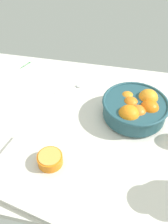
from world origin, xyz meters
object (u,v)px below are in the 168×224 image
at_px(fruit_bowl, 135,108).
at_px(cutting_board, 38,176).
at_px(orange_half_0, 50,159).
at_px(spoon, 73,87).

xyz_separation_m(fruit_bowl, cutting_board, (-0.29, -0.35, -0.04)).
xyz_separation_m(fruit_bowl, orange_half_0, (-0.26, -0.30, -0.01)).
bearing_deg(spoon, cutting_board, -89.58).
relative_size(fruit_bowl, orange_half_0, 3.15).
bearing_deg(orange_half_0, spoon, 94.23).
height_order(orange_half_0, spoon, orange_half_0).
xyz_separation_m(cutting_board, orange_half_0, (0.03, 0.05, 0.03)).
height_order(cutting_board, orange_half_0, orange_half_0).
bearing_deg(cutting_board, spoon, 90.42).
bearing_deg(orange_half_0, cutting_board, -119.83).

